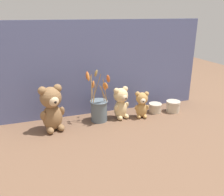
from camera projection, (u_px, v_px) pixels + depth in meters
name	position (u px, v px, depth m)	size (l,w,h in m)	color
ground_plane	(113.00, 120.00, 1.57)	(4.00, 4.00, 0.00)	brown
backdrop_wall	(105.00, 68.00, 1.61)	(1.42, 0.02, 0.63)	slate
teddy_bear_large	(52.00, 107.00, 1.39)	(0.16, 0.14, 0.28)	olive
teddy_bear_medium	(121.00, 102.00, 1.57)	(0.12, 0.11, 0.22)	#DBBC84
teddy_bear_small	(142.00, 104.00, 1.59)	(0.10, 0.09, 0.18)	tan
flower_vase	(99.00, 108.00, 1.54)	(0.15, 0.17, 0.33)	slate
decorative_tin_tall	(155.00, 108.00, 1.69)	(0.09, 0.09, 0.07)	beige
decorative_tin_short	(173.00, 106.00, 1.70)	(0.10, 0.10, 0.08)	beige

